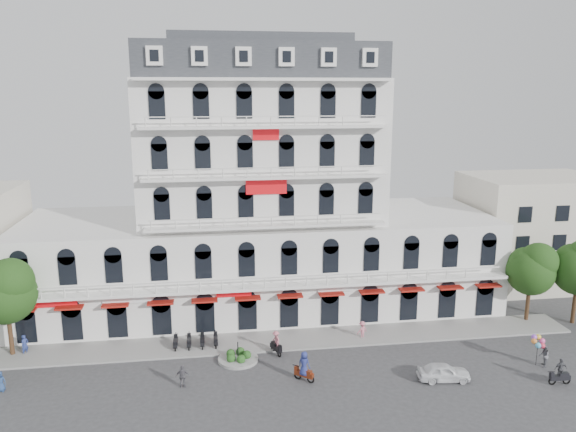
{
  "coord_description": "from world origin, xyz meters",
  "views": [
    {
      "loc": [
        -4.99,
        -35.07,
        20.98
      ],
      "look_at": [
        1.59,
        10.0,
        10.75
      ],
      "focal_mm": 35.0,
      "sensor_mm": 36.0,
      "label": 1
    }
  ],
  "objects_px": {
    "parked_car": "(444,372)",
    "rider_center": "(276,342)",
    "rider_east": "(304,366)",
    "balloon_vendor": "(542,351)",
    "rider_northeast": "(560,372)"
  },
  "relations": [
    {
      "from": "parked_car",
      "to": "rider_northeast",
      "type": "xyz_separation_m",
      "value": [
        8.13,
        -1.8,
        0.34
      ]
    },
    {
      "from": "rider_northeast",
      "to": "rider_center",
      "type": "height_order",
      "value": "rider_northeast"
    },
    {
      "from": "balloon_vendor",
      "to": "rider_east",
      "type": "bearing_deg",
      "value": 178.75
    },
    {
      "from": "parked_car",
      "to": "balloon_vendor",
      "type": "height_order",
      "value": "balloon_vendor"
    },
    {
      "from": "parked_car",
      "to": "rider_center",
      "type": "bearing_deg",
      "value": 69.46
    },
    {
      "from": "parked_car",
      "to": "rider_northeast",
      "type": "bearing_deg",
      "value": -96.07
    },
    {
      "from": "rider_center",
      "to": "balloon_vendor",
      "type": "xyz_separation_m",
      "value": [
        20.15,
        -4.99,
        0.21
      ]
    },
    {
      "from": "rider_center",
      "to": "balloon_vendor",
      "type": "height_order",
      "value": "balloon_vendor"
    },
    {
      "from": "rider_center",
      "to": "rider_east",
      "type": "bearing_deg",
      "value": -2.42
    },
    {
      "from": "parked_car",
      "to": "rider_east",
      "type": "bearing_deg",
      "value": 88.7
    },
    {
      "from": "rider_east",
      "to": "rider_center",
      "type": "distance_m",
      "value": 4.83
    },
    {
      "from": "rider_east",
      "to": "balloon_vendor",
      "type": "xyz_separation_m",
      "value": [
        18.63,
        -0.41,
        0.06
      ]
    },
    {
      "from": "rider_east",
      "to": "rider_center",
      "type": "bearing_deg",
      "value": -32.62
    },
    {
      "from": "rider_northeast",
      "to": "rider_center",
      "type": "bearing_deg",
      "value": -18.43
    },
    {
      "from": "parked_car",
      "to": "balloon_vendor",
      "type": "relative_size",
      "value": 1.58
    }
  ]
}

